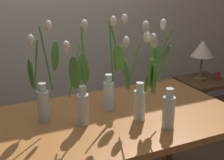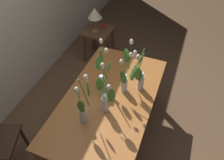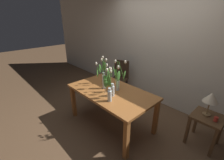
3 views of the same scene
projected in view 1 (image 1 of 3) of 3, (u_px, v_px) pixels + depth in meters
dining_table at (107, 131)px, 1.94m from camera, size 1.60×0.90×0.74m
tulip_vase_0 at (141, 89)px, 1.83m from camera, size 0.26×0.13×0.58m
tulip_vase_1 at (160, 90)px, 1.72m from camera, size 0.18×0.16×0.59m
tulip_vase_2 at (81, 94)px, 1.76m from camera, size 0.19×0.24×0.59m
tulip_vase_3 at (112, 80)px, 1.98m from camera, size 0.18×0.20×0.59m
tulip_vase_4 at (43, 90)px, 1.80m from camera, size 0.20×0.11×0.58m
side_table at (203, 91)px, 3.25m from camera, size 0.44×0.44×0.55m
table_lamp at (202, 49)px, 3.12m from camera, size 0.22×0.22×0.40m
pillar_candle at (217, 76)px, 3.20m from camera, size 0.06×0.06×0.07m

